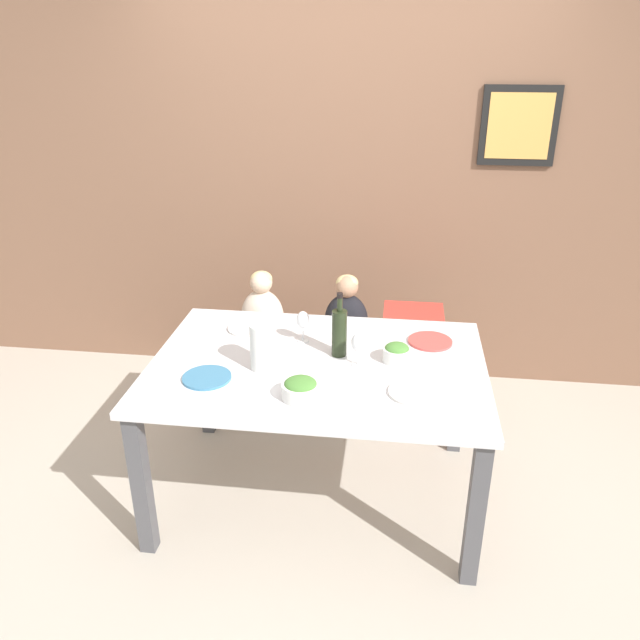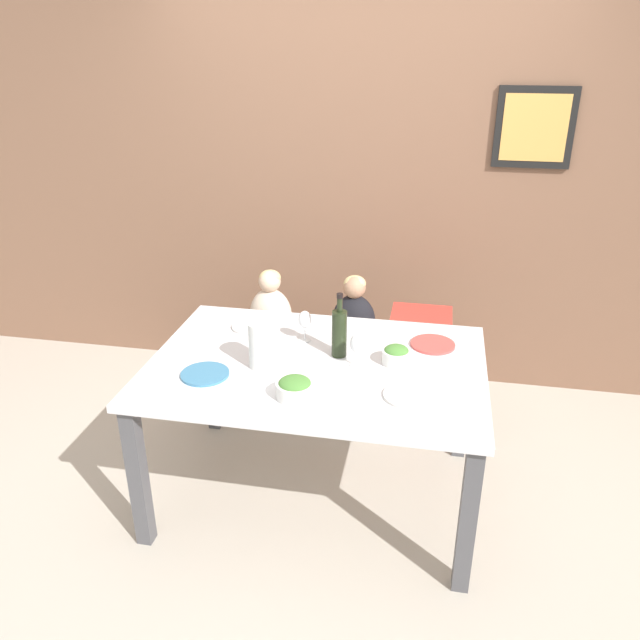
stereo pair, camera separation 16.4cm
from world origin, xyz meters
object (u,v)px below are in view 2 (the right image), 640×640
Objects in this scene: wine_glass_near at (357,344)px; salad_bowl_large at (295,388)px; chair_right_highchair at (420,338)px; wine_glass_far at (305,320)px; dinner_plate_front_left at (205,374)px; salad_bowl_small at (396,355)px; dinner_plate_back_left at (253,326)px; dinner_plate_back_right at (433,344)px; chair_far_center at (353,357)px; person_child_left at (271,308)px; chair_far_left at (272,350)px; person_child_center at (354,315)px; dinner_plate_front_right at (409,395)px; wine_bottle at (339,332)px; paper_towel_roll at (262,345)px.

salad_bowl_large is (-0.22, -0.32, -0.07)m from wine_glass_near.
wine_glass_far is at bearing -133.63° from chair_right_highchair.
wine_glass_near reaches higher than dinner_plate_front_left.
salad_bowl_small is 0.60× the size of dinner_plate_back_left.
wine_glass_near is at bearing -140.98° from dinner_plate_back_right.
chair_right_highchair reaches higher than chair_far_center.
person_child_left is 3.42× the size of salad_bowl_small.
dinner_plate_back_right is at bearing -48.35° from chair_far_center.
person_child_left is 1.04m from wine_glass_near.
chair_far_left is 2.82× the size of salad_bowl_large.
person_child_center is at bearing 0.07° from chair_far_left.
dinner_plate_front_right is (0.88, -1.02, 0.39)m from chair_far_left.
wine_bottle reaches higher than chair_far_left.
chair_right_highchair is 0.79m from salad_bowl_small.
dinner_plate_front_right is (0.38, -1.03, 0.11)m from person_child_center.
dinner_plate_front_left is 0.91m from dinner_plate_front_right.
person_child_left is 2.06× the size of dinner_plate_front_left.
chair_far_left is at bearing 110.16° from salad_bowl_large.
dinner_plate_back_right is at bearing 80.44° from dinner_plate_front_right.
chair_far_center is 1.20m from salad_bowl_large.
chair_far_center is 0.42m from chair_right_highchair.
chair_far_center is 1.05m from paper_towel_roll.
salad_bowl_large is 0.74× the size of dinner_plate_front_left.
chair_far_center is 0.87m from wine_bottle.
salad_bowl_large is at bearing -94.79° from chair_far_center.
wine_bottle is at bearing 138.00° from dinner_plate_front_right.
wine_glass_far is (0.34, -0.58, 0.49)m from chair_far_left.
person_child_center is at bearing 90.00° from chair_far_center.
wine_bottle is at bearing 137.55° from wine_glass_near.
wine_bottle is 0.37m from paper_towel_roll.
person_child_center is (0.50, 0.00, 0.00)m from person_child_left.
paper_towel_roll is (-0.69, -0.88, 0.33)m from chair_right_highchair.
person_child_left is (-0.89, 0.00, 0.12)m from chair_right_highchair.
dinner_plate_back_right is at bearing -28.33° from person_child_left.
paper_towel_roll is (-0.30, -0.88, 0.49)m from chair_far_center.
paper_towel_roll is 0.62m from salad_bowl_small.
person_child_center reaches higher than dinner_plate_front_right.
chair_right_highchair is 3.16× the size of dinner_plate_back_left.
wine_bottle is 0.49m from dinner_plate_front_right.
salad_bowl_large is at bearing -133.00° from dinner_plate_back_right.
person_child_center reaches higher than salad_bowl_large.
dinner_plate_back_left is (-0.77, 0.25, -0.04)m from salad_bowl_small.
chair_right_highchair is 1.17m from paper_towel_roll.
person_child_center is 1.42× the size of wine_bottle.
chair_far_center is 0.94m from wine_glass_near.
person_child_center is (-0.39, 0.00, 0.12)m from chair_right_highchair.
dinner_plate_back_right is (0.76, 0.36, -0.10)m from paper_towel_roll.
wine_glass_far is (-0.29, 0.21, 0.00)m from wine_glass_near.
salad_bowl_large is (0.21, -0.23, -0.07)m from paper_towel_roll.
person_child_left is at bearing 126.81° from wine_bottle.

